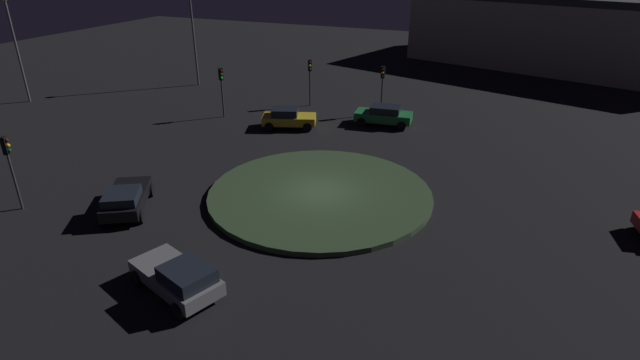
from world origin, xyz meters
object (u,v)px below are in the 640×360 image
traffic_light_northeast (310,73)px  store_building (563,30)px  traffic_light_northwest (9,158)px  car_grey (179,277)px  car_green (384,115)px  car_black (126,198)px  traffic_light_east (382,81)px  traffic_light_northeast_near (221,83)px  streetlamp_northeast (192,16)px  car_yellow (288,118)px  streetlamp_north_near (14,38)px

traffic_light_northeast → store_building: (25.98, -19.29, 1.11)m
traffic_light_northeast → traffic_light_northwest: 23.48m
car_grey → car_green: 22.71m
traffic_light_northwest → car_grey: bearing=-40.5°
car_black → traffic_light_east: size_ratio=1.16×
traffic_light_east → traffic_light_northeast: bearing=-94.5°
car_grey → car_black: bearing=-13.9°
store_building → traffic_light_northeast_near: bearing=68.8°
traffic_light_east → streetlamp_northeast: bearing=-100.9°
traffic_light_east → traffic_light_northwest: traffic_light_northwest is taller
car_yellow → streetlamp_northeast: bearing=129.4°
traffic_light_east → streetlamp_northeast: streetlamp_northeast is taller
car_grey → car_green: (22.66, -1.52, 0.04)m
car_yellow → streetlamp_northeast: (8.05, 13.69, 5.69)m
car_grey → traffic_light_northeast_near: traffic_light_northeast_near is taller
car_green → traffic_light_east: traffic_light_east is taller
traffic_light_northwest → store_building: store_building is taller
store_building → streetlamp_northeast: bearing=52.9°
car_grey → car_yellow: bearing=-56.1°
car_black → store_building: store_building is taller
car_black → streetlamp_north_near: 25.69m
traffic_light_northeast_near → streetlamp_northeast: 11.63m
streetlamp_north_near → store_building: 54.49m
car_yellow → car_grey: bearing=-96.1°
traffic_light_northwest → streetlamp_northeast: 25.99m
car_green → traffic_light_northwest: (-20.13, 13.28, 2.02)m
traffic_light_northeast_near → traffic_light_northwest: traffic_light_northwest is taller
traffic_light_east → traffic_light_northeast_near: bearing=-68.1°
car_yellow → traffic_light_northeast: traffic_light_northeast is taller
car_black → traffic_light_northeast: 20.90m
traffic_light_northeast_near → car_yellow: bearing=35.1°
car_green → traffic_light_northeast_near: 12.68m
car_grey → streetlamp_north_near: 33.50m
store_building → traffic_light_northeast: bearing=69.8°
car_green → streetlamp_northeast: size_ratio=0.44×
streetlamp_north_near → streetlamp_northeast: 14.66m
traffic_light_northeast → car_black: bearing=-28.3°
car_yellow → streetlamp_northeast: size_ratio=0.43×
car_green → traffic_light_east: size_ratio=1.14×
traffic_light_northeast_near → store_building: store_building is taller
car_yellow → traffic_light_east: bearing=27.5°
car_grey → traffic_light_northwest: (2.53, 11.76, 2.06)m
car_yellow → car_green: size_ratio=0.98×
traffic_light_northeast → traffic_light_northeast_near: (-5.55, 4.97, 0.01)m
car_black → traffic_light_northeast: size_ratio=1.16×
traffic_light_northeast_near → car_green: bearing=52.4°
car_green → traffic_light_northwest: size_ratio=1.11×
traffic_light_northeast_near → streetlamp_northeast: (7.71, 7.88, 3.69)m
traffic_light_northeast → store_building: bearing=117.7°
traffic_light_northeast → traffic_light_northeast_near: traffic_light_northeast_near is taller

